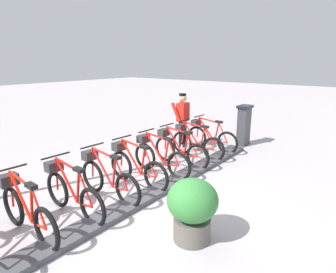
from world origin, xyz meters
The scene contains 13 objects.
ground_plane centered at (0.00, 0.00, 0.00)m, with size 60.00×60.00×0.00m, color #B0A5A9.
dock_rail_base centered at (0.00, 0.00, 0.05)m, with size 0.44×8.75×0.10m, color #47474C.
payment_kiosk centered at (0.05, -4.92, 0.67)m, with size 0.36×0.52×1.28m.
bike_docked_0 centered at (0.62, -3.78, 0.43)m, with size 1.72×0.54×1.02m.
bike_docked_1 centered at (0.62, -2.98, 0.43)m, with size 1.72×0.54×1.02m.
bike_docked_2 centered at (0.62, -2.19, 0.43)m, with size 1.72×0.54×1.02m.
bike_docked_3 centered at (0.62, -1.39, 0.43)m, with size 1.72×0.54×1.02m.
bike_docked_4 centered at (0.62, -0.60, 0.43)m, with size 1.72×0.54×1.02m.
bike_docked_5 centered at (0.62, 0.20, 0.43)m, with size 1.72×0.54×1.02m.
bike_docked_6 centered at (0.62, 0.99, 0.43)m, with size 1.72×0.54×1.02m.
bike_docked_7 centered at (0.62, 1.79, 0.43)m, with size 1.72×0.54×1.02m.
worker_near_rack centered at (1.49, -3.60, 0.91)m, with size 0.48×0.65×1.66m.
planter_bush centered at (-1.45, 0.33, 0.54)m, with size 0.76×0.76×0.97m.
Camera 1 is at (-3.52, 3.59, 2.63)m, focal length 30.90 mm.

